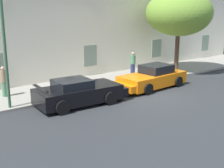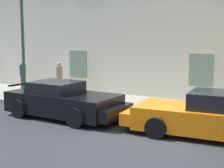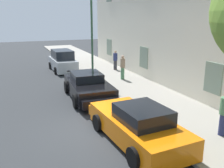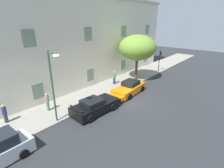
{
  "view_description": "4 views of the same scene",
  "coord_description": "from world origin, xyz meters",
  "px_view_note": "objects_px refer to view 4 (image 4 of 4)",
  "views": [
    {
      "loc": [
        -11.95,
        -12.24,
        4.94
      ],
      "look_at": [
        -1.99,
        0.77,
        0.83
      ],
      "focal_mm": 48.76,
      "sensor_mm": 36.0,
      "label": 1
    },
    {
      "loc": [
        3.76,
        -9.48,
        3.17
      ],
      "look_at": [
        -2.0,
        1.14,
        1.43
      ],
      "focal_mm": 54.23,
      "sensor_mm": 36.0,
      "label": 2
    },
    {
      "loc": [
        8.92,
        -2.94,
        4.46
      ],
      "look_at": [
        -2.11,
        1.59,
        1.23
      ],
      "focal_mm": 40.14,
      "sensor_mm": 36.0,
      "label": 3
    },
    {
      "loc": [
        -13.41,
        -9.03,
        7.91
      ],
      "look_at": [
        0.31,
        2.68,
        1.11
      ],
      "focal_mm": 26.93,
      "sensor_mm": 36.0,
      "label": 4
    }
  ],
  "objects_px": {
    "tree_near_kerb": "(137,48)",
    "pedestrian_bystander": "(5,113)",
    "sportscar_yellow_flank": "(128,89)",
    "street_lamp": "(54,76)",
    "pedestrian_admiring": "(47,102)",
    "sportscar_red_lead": "(97,106)",
    "pedestrian_strolling": "(114,78)",
    "traffic_light": "(160,57)"
  },
  "relations": [
    {
      "from": "street_lamp",
      "to": "pedestrian_bystander",
      "type": "height_order",
      "value": "street_lamp"
    },
    {
      "from": "pedestrian_strolling",
      "to": "pedestrian_bystander",
      "type": "distance_m",
      "value": 12.63
    },
    {
      "from": "traffic_light",
      "to": "tree_near_kerb",
      "type": "bearing_deg",
      "value": 174.05
    },
    {
      "from": "tree_near_kerb",
      "to": "pedestrian_strolling",
      "type": "height_order",
      "value": "tree_near_kerb"
    },
    {
      "from": "tree_near_kerb",
      "to": "pedestrian_strolling",
      "type": "xyz_separation_m",
      "value": [
        -3.5,
        1.1,
        -3.56
      ]
    },
    {
      "from": "sportscar_yellow_flank",
      "to": "pedestrian_strolling",
      "type": "distance_m",
      "value": 3.34
    },
    {
      "from": "sportscar_yellow_flank",
      "to": "traffic_light",
      "type": "xyz_separation_m",
      "value": [
        10.66,
        1.37,
        1.81
      ]
    },
    {
      "from": "sportscar_yellow_flank",
      "to": "pedestrian_bystander",
      "type": "height_order",
      "value": "pedestrian_bystander"
    },
    {
      "from": "pedestrian_strolling",
      "to": "traffic_light",
      "type": "bearing_deg",
      "value": -10.3
    },
    {
      "from": "pedestrian_bystander",
      "to": "sportscar_red_lead",
      "type": "bearing_deg",
      "value": -34.37
    },
    {
      "from": "pedestrian_admiring",
      "to": "pedestrian_strolling",
      "type": "bearing_deg",
      "value": -0.88
    },
    {
      "from": "tree_near_kerb",
      "to": "pedestrian_bystander",
      "type": "bearing_deg",
      "value": 172.68
    },
    {
      "from": "pedestrian_admiring",
      "to": "pedestrian_strolling",
      "type": "xyz_separation_m",
      "value": [
        9.34,
        -0.14,
        -0.02
      ]
    },
    {
      "from": "sportscar_yellow_flank",
      "to": "traffic_light",
      "type": "distance_m",
      "value": 10.89
    },
    {
      "from": "tree_near_kerb",
      "to": "pedestrian_bystander",
      "type": "xyz_separation_m",
      "value": [
        -16.09,
        2.07,
        -3.61
      ]
    },
    {
      "from": "tree_near_kerb",
      "to": "pedestrian_bystander",
      "type": "height_order",
      "value": "tree_near_kerb"
    },
    {
      "from": "sportscar_yellow_flank",
      "to": "street_lamp",
      "type": "relative_size",
      "value": 0.88
    },
    {
      "from": "pedestrian_admiring",
      "to": "pedestrian_strolling",
      "type": "distance_m",
      "value": 9.34
    },
    {
      "from": "sportscar_yellow_flank",
      "to": "street_lamp",
      "type": "distance_m",
      "value": 9.31
    },
    {
      "from": "tree_near_kerb",
      "to": "street_lamp",
      "type": "xyz_separation_m",
      "value": [
        -13.28,
        -1.25,
        -0.41
      ]
    },
    {
      "from": "sportscar_red_lead",
      "to": "pedestrian_bystander",
      "type": "relative_size",
      "value": 3.1
    },
    {
      "from": "tree_near_kerb",
      "to": "traffic_light",
      "type": "height_order",
      "value": "tree_near_kerb"
    },
    {
      "from": "pedestrian_bystander",
      "to": "pedestrian_admiring",
      "type": "bearing_deg",
      "value": -14.25
    },
    {
      "from": "tree_near_kerb",
      "to": "pedestrian_bystander",
      "type": "distance_m",
      "value": 16.62
    },
    {
      "from": "sportscar_red_lead",
      "to": "pedestrian_strolling",
      "type": "distance_m",
      "value": 7.21
    },
    {
      "from": "sportscar_red_lead",
      "to": "street_lamp",
      "type": "distance_m",
      "value": 4.94
    },
    {
      "from": "street_lamp",
      "to": "pedestrian_strolling",
      "type": "bearing_deg",
      "value": 13.49
    },
    {
      "from": "sportscar_red_lead",
      "to": "pedestrian_strolling",
      "type": "relative_size",
      "value": 2.89
    },
    {
      "from": "tree_near_kerb",
      "to": "pedestrian_admiring",
      "type": "xyz_separation_m",
      "value": [
        -12.83,
        1.24,
        -3.54
      ]
    },
    {
      "from": "traffic_light",
      "to": "sportscar_red_lead",
      "type": "bearing_deg",
      "value": -174.52
    },
    {
      "from": "traffic_light",
      "to": "pedestrian_strolling",
      "type": "height_order",
      "value": "traffic_light"
    },
    {
      "from": "traffic_light",
      "to": "street_lamp",
      "type": "height_order",
      "value": "street_lamp"
    },
    {
      "from": "sportscar_red_lead",
      "to": "sportscar_yellow_flank",
      "type": "xyz_separation_m",
      "value": [
        5.23,
        0.15,
        -0.0
      ]
    },
    {
      "from": "pedestrian_admiring",
      "to": "street_lamp",
      "type": "bearing_deg",
      "value": -100.12
    },
    {
      "from": "pedestrian_strolling",
      "to": "pedestrian_bystander",
      "type": "relative_size",
      "value": 1.07
    },
    {
      "from": "tree_near_kerb",
      "to": "pedestrian_bystander",
      "type": "relative_size",
      "value": 3.85
    },
    {
      "from": "pedestrian_admiring",
      "to": "pedestrian_bystander",
      "type": "relative_size",
      "value": 1.07
    },
    {
      "from": "sportscar_yellow_flank",
      "to": "pedestrian_admiring",
      "type": "distance_m",
      "value": 8.77
    },
    {
      "from": "traffic_light",
      "to": "pedestrian_admiring",
      "type": "bearing_deg",
      "value": 174.34
    },
    {
      "from": "pedestrian_bystander",
      "to": "pedestrian_strolling",
      "type": "bearing_deg",
      "value": -4.4
    },
    {
      "from": "pedestrian_admiring",
      "to": "pedestrian_bystander",
      "type": "bearing_deg",
      "value": 165.75
    },
    {
      "from": "tree_near_kerb",
      "to": "pedestrian_strolling",
      "type": "relative_size",
      "value": 3.59
    }
  ]
}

